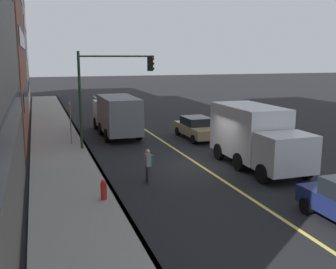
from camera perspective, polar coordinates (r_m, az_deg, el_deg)
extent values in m
plane|color=black|center=(20.97, 4.67, -4.49)|extent=(200.00, 200.00, 0.00)
cube|color=gray|center=(19.42, -14.16, -5.85)|extent=(80.00, 3.38, 0.15)
cube|color=slate|center=(19.58, -9.44, -5.51)|extent=(80.00, 0.16, 0.15)
cube|color=#D8CC4C|center=(20.97, 4.67, -4.48)|extent=(80.00, 0.16, 0.01)
cube|color=#262D38|center=(12.15, -21.31, 1.51)|extent=(13.92, 0.06, 1.10)
cube|color=#262D38|center=(31.25, -19.63, 5.65)|extent=(14.52, 0.06, 1.10)
cube|color=#262D38|center=(31.16, -20.09, 12.55)|extent=(14.52, 0.06, 1.10)
cube|color=#262D38|center=(50.03, -19.25, 7.00)|extent=(14.41, 0.06, 1.10)
cube|color=#262D38|center=(49.94, -19.49, 10.73)|extent=(14.41, 0.06, 1.10)
cube|color=#262D38|center=(50.07, -19.74, 14.45)|extent=(14.41, 0.06, 1.10)
cube|color=tan|center=(27.76, 4.20, 0.69)|extent=(4.64, 1.82, 0.65)
cube|color=black|center=(27.82, 4.07, 1.96)|extent=(2.17, 1.67, 0.55)
cylinder|color=black|center=(26.81, 7.20, -0.45)|extent=(0.60, 0.22, 0.60)
cylinder|color=black|center=(26.10, 3.66, -0.70)|extent=(0.60, 0.22, 0.60)
cylinder|color=black|center=(29.55, 4.65, 0.67)|extent=(0.60, 0.22, 0.60)
cylinder|color=black|center=(28.91, 1.40, 0.47)|extent=(0.60, 0.22, 0.60)
cylinder|color=black|center=(15.50, 19.19, -9.62)|extent=(0.60, 0.22, 0.60)
cube|color=silver|center=(18.84, 16.49, -2.56)|extent=(1.84, 2.40, 1.74)
cube|color=silver|center=(21.51, 11.49, 0.57)|extent=(4.58, 2.40, 2.65)
cylinder|color=black|center=(19.72, 19.12, -4.74)|extent=(0.90, 0.28, 0.90)
cylinder|color=black|center=(18.44, 13.39, -5.50)|extent=(0.90, 0.28, 0.90)
cylinder|color=black|center=(23.32, 12.43, -1.99)|extent=(0.90, 0.28, 0.90)
cylinder|color=black|center=(22.25, 7.32, -2.44)|extent=(0.90, 0.28, 0.90)
cylinder|color=black|center=(21.45, 15.54, -3.28)|extent=(0.90, 0.28, 0.90)
cylinder|color=black|center=(20.28, 10.12, -3.86)|extent=(0.90, 0.28, 0.90)
cube|color=silver|center=(31.86, -8.38, 3.25)|extent=(2.09, 2.28, 1.79)
cube|color=slate|center=(28.12, -7.04, 2.91)|extent=(5.21, 2.28, 2.42)
cylinder|color=black|center=(31.83, -10.27, 1.55)|extent=(0.90, 0.28, 0.90)
cylinder|color=black|center=(32.20, -6.43, 1.77)|extent=(0.90, 0.28, 0.90)
cylinder|color=black|center=(26.86, -8.70, -0.14)|extent=(0.90, 0.28, 0.90)
cylinder|color=black|center=(27.30, -4.19, 0.14)|extent=(0.90, 0.28, 0.90)
cylinder|color=black|center=(29.39, -9.57, 0.79)|extent=(0.90, 0.28, 0.90)
cylinder|color=black|center=(29.79, -5.43, 1.04)|extent=(0.90, 0.28, 0.90)
cylinder|color=#383838|center=(18.06, -2.80, -5.77)|extent=(0.15, 0.15, 0.77)
cylinder|color=#383838|center=(18.25, -3.00, -5.60)|extent=(0.15, 0.15, 0.77)
cube|color=gray|center=(17.97, -2.92, -3.63)|extent=(0.38, 0.24, 0.58)
sphere|color=tan|center=(17.88, -2.93, -2.41)|extent=(0.21, 0.21, 0.21)
cube|color=#26593F|center=(18.02, -2.41, -3.49)|extent=(0.27, 0.17, 0.34)
cylinder|color=#1E3823|center=(24.31, -12.45, 4.57)|extent=(0.16, 0.16, 5.94)
cylinder|color=#1E3823|center=(24.51, -7.27, 11.04)|extent=(0.10, 4.59, 0.10)
cube|color=black|center=(24.99, -2.57, 10.08)|extent=(0.28, 0.30, 0.90)
sphere|color=red|center=(25.04, -2.17, 10.78)|extent=(0.18, 0.18, 0.18)
sphere|color=#392905|center=(25.04, -2.16, 10.09)|extent=(0.18, 0.18, 0.18)
sphere|color=black|center=(25.05, -2.16, 9.40)|extent=(0.18, 0.18, 0.18)
cylinder|color=slate|center=(25.81, -13.74, 1.55)|extent=(0.08, 0.08, 2.97)
cube|color=white|center=(25.64, -13.91, 4.38)|extent=(0.60, 0.02, 0.20)
cube|color=#DB5919|center=(25.68, -13.88, 3.61)|extent=(0.44, 0.02, 0.28)
cylinder|color=red|center=(15.86, -9.17, -8.27)|extent=(0.24, 0.24, 0.80)
sphere|color=red|center=(15.72, -9.22, -6.75)|extent=(0.20, 0.20, 0.20)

